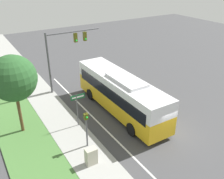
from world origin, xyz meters
TOP-DOWN VIEW (x-y plane):
  - ground_plane at (0.00, 0.00)m, footprint 80.00×80.00m
  - sidewalk at (-6.20, 0.00)m, footprint 2.80×80.00m
  - lane_divider_near at (-3.60, 0.00)m, footprint 0.14×30.00m
  - bus at (-1.04, 4.92)m, footprint 2.71×11.09m
  - signal_gantry at (-3.34, 11.53)m, footprint 5.69×0.41m
  - pedestrian_signal at (-5.78, 2.02)m, footprint 0.28×0.34m
  - street_sign at (-5.19, 4.75)m, footprint 1.18×0.08m
  - utility_cabinet at (-6.38, 0.25)m, footprint 0.74×0.51m
  - roadside_tree at (-9.26, 6.41)m, footprint 3.39×3.39m

SIDE VIEW (x-z plane):
  - ground_plane at x=0.00m, z-range 0.00..0.00m
  - lane_divider_near at x=-3.60m, z-range 0.00..0.01m
  - sidewalk at x=-6.20m, z-range 0.00..0.12m
  - utility_cabinet at x=-6.38m, z-range 0.12..1.31m
  - bus at x=-1.04m, z-range 0.16..3.70m
  - pedestrian_signal at x=-5.78m, z-range 0.53..3.34m
  - street_sign at x=-5.19m, z-range 0.54..3.45m
  - signal_gantry at x=-3.34m, z-range 1.32..7.59m
  - roadside_tree at x=-9.26m, z-range 1.48..7.67m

